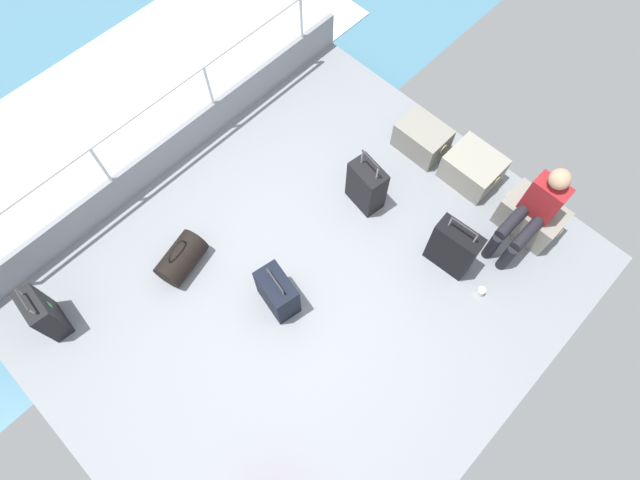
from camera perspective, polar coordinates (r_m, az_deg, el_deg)
The scene contains 14 objects.
ground_plane at distance 5.40m, azimuth -1.16°, elevation -5.33°, with size 4.40×5.20×0.06m, color gray.
gunwale_port at distance 6.10m, azimuth -16.05°, elevation 9.20°, with size 0.06×5.20×0.45m, color gray.
railing_port at distance 5.67m, azimuth -17.49°, elevation 12.34°, with size 0.04×4.20×1.02m.
sea_wake at distance 7.42m, azimuth -21.81°, elevation 12.74°, with size 12.00×12.00×0.01m.
cargo_crate_0 at distance 6.14m, azimuth 11.05°, elevation 10.84°, with size 0.59×0.41×0.36m.
cargo_crate_1 at distance 6.04m, azimuth 16.27°, elevation 7.50°, with size 0.61×0.49×0.36m.
cargo_crate_2 at distance 5.89m, azimuth 21.93°, elevation 2.33°, with size 0.65×0.40×0.41m.
passenger_seated at distance 5.47m, azimuth 22.25°, elevation 2.95°, with size 0.34×0.66×1.11m.
suitcase_0 at distance 5.57m, azimuth 5.07°, elevation 5.92°, with size 0.42×0.30×0.81m.
suitcase_1 at distance 5.62m, azimuth -27.83°, elevation -7.08°, with size 0.41×0.22×0.71m.
suitcase_2 at distance 5.34m, azimuth 14.26°, elevation -0.84°, with size 0.47×0.24×0.81m.
suitcase_4 at distance 5.10m, azimuth -4.63°, elevation -5.72°, with size 0.47×0.33×0.60m.
duffel_bag at distance 5.50m, azimuth -14.85°, elevation -1.95°, with size 0.42×0.58×0.45m.
paper_cup at distance 5.55m, azimuth 17.09°, elevation -5.38°, with size 0.08×0.08×0.10m, color white.
Camera 1 is at (1.35, -1.24, 5.05)m, focal length 29.42 mm.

